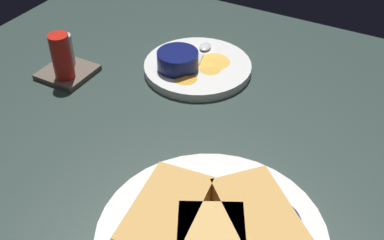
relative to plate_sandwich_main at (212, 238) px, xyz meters
The scene contains 11 objects.
ground_plane 14.59cm from the plate_sandwich_main, 54.16° to the left, with size 110.00×110.00×3.00cm, color #283833.
plate_sandwich_main is the anchor object (origin of this frame).
sandwich_half_near 6.35cm from the plate_sandwich_main, 115.49° to the left, with size 14.06×9.23×4.80cm.
sandwich_half_extra 6.35cm from the plate_sandwich_main, 64.51° to the right, with size 14.38×14.72×4.80cm.
ramekin_dark_sauce 7.15cm from the plate_sandwich_main, 73.51° to the right, with size 7.80×7.80×4.09cm.
spoon_by_dark_ramekin 2.08cm from the plate_sandwich_main, ahead, with size 2.27×9.88×0.80cm.
plate_chips_companion 39.12cm from the plate_sandwich_main, 30.92° to the left, with size 20.23×20.23×1.60cm, color silver.
ramekin_light_gravy 38.09cm from the plate_sandwich_main, 36.55° to the left, with size 7.62×7.62×3.30cm.
spoon_by_gravy_ramekin 43.43cm from the plate_sandwich_main, 29.17° to the left, with size 9.93×3.79×0.80cm.
plantain_chip_scatter 37.74cm from the plate_sandwich_main, 31.07° to the left, with size 13.54×10.39×0.60cm.
condiment_caddy 45.43cm from the plate_sandwich_main, 63.50° to the left, with size 9.00×9.00×9.50cm.
Camera 1 is at (-41.14, -26.98, 48.70)cm, focal length 43.87 mm.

